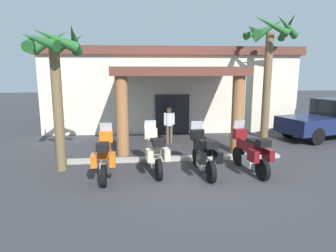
{
  "coord_description": "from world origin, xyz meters",
  "views": [
    {
      "loc": [
        -1.81,
        -8.65,
        3.29
      ],
      "look_at": [
        -0.64,
        2.49,
        1.2
      ],
      "focal_mm": 31.32,
      "sensor_mm": 36.0,
      "label": 1
    }
  ],
  "objects_px": {
    "pedestrian": "(169,123)",
    "motel_building": "(167,87)",
    "motorcycle_black": "(204,153)",
    "motorcycle_cream": "(155,152)",
    "palm_tree_roadside": "(55,62)",
    "pickup_truck_navy": "(330,119)",
    "motorcycle_orange": "(105,156)",
    "motorcycle_maroon": "(251,152)",
    "palm_tree_near_portico": "(269,50)"
  },
  "relations": [
    {
      "from": "motorcycle_cream",
      "to": "motorcycle_black",
      "type": "distance_m",
      "value": 1.61
    },
    {
      "from": "motorcycle_cream",
      "to": "palm_tree_roadside",
      "type": "bearing_deg",
      "value": 74.17
    },
    {
      "from": "motorcycle_black",
      "to": "palm_tree_roadside",
      "type": "bearing_deg",
      "value": 74.81
    },
    {
      "from": "motorcycle_cream",
      "to": "motorcycle_maroon",
      "type": "distance_m",
      "value": 3.15
    },
    {
      "from": "motorcycle_black",
      "to": "palm_tree_near_portico",
      "type": "distance_m",
      "value": 7.44
    },
    {
      "from": "pedestrian",
      "to": "motorcycle_black",
      "type": "bearing_deg",
      "value": -8.33
    },
    {
      "from": "motorcycle_orange",
      "to": "palm_tree_roadside",
      "type": "xyz_separation_m",
      "value": [
        -1.54,
        0.86,
        2.87
      ]
    },
    {
      "from": "motel_building",
      "to": "palm_tree_near_portico",
      "type": "height_order",
      "value": "palm_tree_near_portico"
    },
    {
      "from": "motorcycle_orange",
      "to": "motorcycle_maroon",
      "type": "distance_m",
      "value": 4.7
    },
    {
      "from": "motel_building",
      "to": "motorcycle_cream",
      "type": "height_order",
      "value": "motel_building"
    },
    {
      "from": "pedestrian",
      "to": "motel_building",
      "type": "bearing_deg",
      "value": 157.89
    },
    {
      "from": "motel_building",
      "to": "palm_tree_near_portico",
      "type": "relative_size",
      "value": 2.37
    },
    {
      "from": "motel_building",
      "to": "motorcycle_orange",
      "type": "distance_m",
      "value": 10.18
    },
    {
      "from": "motorcycle_maroon",
      "to": "pickup_truck_navy",
      "type": "xyz_separation_m",
      "value": [
        5.9,
        4.55,
        0.24
      ]
    },
    {
      "from": "motel_building",
      "to": "pickup_truck_navy",
      "type": "bearing_deg",
      "value": -31.8
    },
    {
      "from": "motorcycle_maroon",
      "to": "pedestrian",
      "type": "height_order",
      "value": "pedestrian"
    },
    {
      "from": "motorcycle_black",
      "to": "pedestrian",
      "type": "relative_size",
      "value": 1.32
    },
    {
      "from": "motorcycle_orange",
      "to": "motorcycle_black",
      "type": "height_order",
      "value": "same"
    },
    {
      "from": "motorcycle_cream",
      "to": "palm_tree_roadside",
      "type": "xyz_separation_m",
      "value": [
        -3.11,
        0.5,
        2.87
      ]
    },
    {
      "from": "motorcycle_cream",
      "to": "pedestrian",
      "type": "distance_m",
      "value": 3.99
    },
    {
      "from": "motel_building",
      "to": "pickup_truck_navy",
      "type": "distance_m",
      "value": 9.28
    },
    {
      "from": "motorcycle_maroon",
      "to": "motel_building",
      "type": "bearing_deg",
      "value": 1.96
    },
    {
      "from": "motorcycle_orange",
      "to": "motorcycle_cream",
      "type": "height_order",
      "value": "same"
    },
    {
      "from": "motel_building",
      "to": "motorcycle_orange",
      "type": "xyz_separation_m",
      "value": [
        -2.94,
        -9.61,
        -1.62
      ]
    },
    {
      "from": "motorcycle_maroon",
      "to": "palm_tree_roadside",
      "type": "relative_size",
      "value": 0.46
    },
    {
      "from": "motorcycle_cream",
      "to": "palm_tree_near_portico",
      "type": "relative_size",
      "value": 0.37
    },
    {
      "from": "pickup_truck_navy",
      "to": "motel_building",
      "type": "bearing_deg",
      "value": 130.53
    },
    {
      "from": "motorcycle_orange",
      "to": "palm_tree_roadside",
      "type": "bearing_deg",
      "value": 58.85
    },
    {
      "from": "motel_building",
      "to": "motorcycle_maroon",
      "type": "distance_m",
      "value": 9.9
    },
    {
      "from": "motel_building",
      "to": "motorcycle_black",
      "type": "xyz_separation_m",
      "value": [
        0.19,
        -9.61,
        -1.62
      ]
    },
    {
      "from": "motel_building",
      "to": "motorcycle_orange",
      "type": "relative_size",
      "value": 6.42
    },
    {
      "from": "motel_building",
      "to": "palm_tree_near_portico",
      "type": "bearing_deg",
      "value": -44.93
    },
    {
      "from": "motorcycle_maroon",
      "to": "palm_tree_near_portico",
      "type": "relative_size",
      "value": 0.37
    },
    {
      "from": "palm_tree_roadside",
      "to": "pickup_truck_navy",
      "type": "bearing_deg",
      "value": 16.9
    },
    {
      "from": "motel_building",
      "to": "pedestrian",
      "type": "height_order",
      "value": "motel_building"
    },
    {
      "from": "motorcycle_black",
      "to": "palm_tree_near_portico",
      "type": "height_order",
      "value": "palm_tree_near_portico"
    },
    {
      "from": "motorcycle_black",
      "to": "palm_tree_roadside",
      "type": "height_order",
      "value": "palm_tree_roadside"
    },
    {
      "from": "motorcycle_cream",
      "to": "motorcycle_black",
      "type": "relative_size",
      "value": 1.0
    },
    {
      "from": "motorcycle_black",
      "to": "pedestrian",
      "type": "height_order",
      "value": "pedestrian"
    },
    {
      "from": "pedestrian",
      "to": "motorcycle_orange",
      "type": "bearing_deg",
      "value": -47.4
    },
    {
      "from": "motorcycle_maroon",
      "to": "pedestrian",
      "type": "xyz_separation_m",
      "value": [
        -2.22,
        4.24,
        0.27
      ]
    },
    {
      "from": "motorcycle_cream",
      "to": "pedestrian",
      "type": "height_order",
      "value": "pedestrian"
    },
    {
      "from": "motel_building",
      "to": "motorcycle_maroon",
      "type": "bearing_deg",
      "value": -78.01
    },
    {
      "from": "motel_building",
      "to": "motorcycle_cream",
      "type": "relative_size",
      "value": 6.43
    },
    {
      "from": "motorcycle_cream",
      "to": "motorcycle_maroon",
      "type": "relative_size",
      "value": 1.0
    },
    {
      "from": "pedestrian",
      "to": "pickup_truck_navy",
      "type": "distance_m",
      "value": 8.13
    },
    {
      "from": "motorcycle_cream",
      "to": "pedestrian",
      "type": "relative_size",
      "value": 1.31
    },
    {
      "from": "motorcycle_orange",
      "to": "palm_tree_near_portico",
      "type": "relative_size",
      "value": 0.37
    },
    {
      "from": "motorcycle_maroon",
      "to": "palm_tree_near_portico",
      "type": "distance_m",
      "value": 6.67
    },
    {
      "from": "motel_building",
      "to": "motorcycle_cream",
      "type": "xyz_separation_m",
      "value": [
        -1.38,
        -9.25,
        -1.62
      ]
    }
  ]
}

